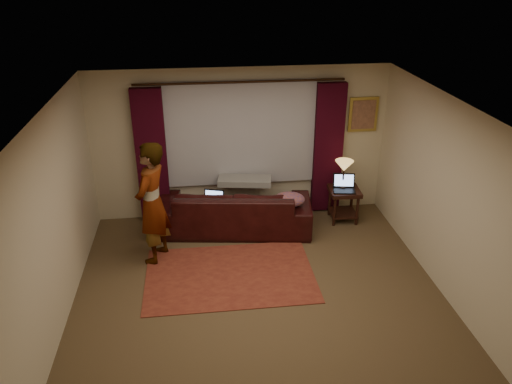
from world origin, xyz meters
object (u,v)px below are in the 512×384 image
Objects in this scene: sofa at (235,201)px; end_table at (343,205)px; laptop_sofa at (212,200)px; laptop_table at (345,184)px; person at (152,203)px; tiffany_lamp at (343,174)px.

sofa is 4.30× the size of end_table.
laptop_table reaches higher than laptop_sofa.
person reaches higher than end_table.
tiffany_lamp is at bearing 127.29° from person.
end_table is at bearing -74.13° from tiffany_lamp.
sofa is at bearing -175.49° from tiffany_lamp.
sofa is 6.35× the size of laptop_table.
tiffany_lamp reaches higher than sofa.
laptop_sofa is 0.72× the size of tiffany_lamp.
sofa is 1.88m from laptop_table.
person is at bearing -155.90° from laptop_table.
laptop_sofa is 2.25m from laptop_table.
person is at bearing 39.16° from sofa.
sofa is 1.54m from person.
person reaches higher than laptop_table.
end_table is at bearing 75.97° from laptop_table.
laptop_sofa is at bearing -165.88° from laptop_table.
person is (-3.14, -0.92, 0.10)m from tiffany_lamp.
tiffany_lamp is (-0.02, 0.07, 0.54)m from end_table.
person is (-3.13, -0.78, 0.22)m from laptop_table.
person is at bearing -163.71° from tiffany_lamp.
sofa is at bearing 142.35° from person.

